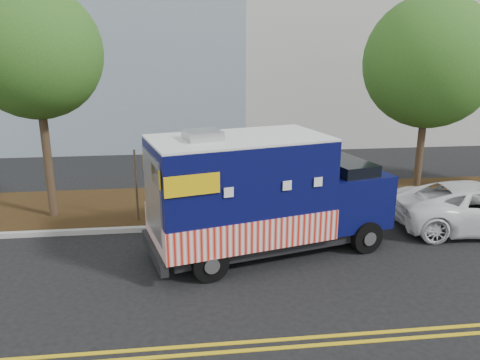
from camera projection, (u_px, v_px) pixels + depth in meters
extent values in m
plane|color=black|center=(231.00, 246.00, 13.13)|extent=(120.00, 120.00, 0.00)
cube|color=#9E9E99|center=(227.00, 225.00, 14.45)|extent=(120.00, 0.18, 0.15)
cube|color=black|center=(221.00, 203.00, 16.45)|extent=(120.00, 4.00, 0.15)
cube|color=gold|center=(255.00, 342.00, 8.89)|extent=(120.00, 0.10, 0.01)
cube|color=gold|center=(257.00, 350.00, 8.65)|extent=(120.00, 0.10, 0.01)
cylinder|color=#38281C|center=(47.00, 156.00, 14.55)|extent=(0.26, 0.26, 4.25)
sphere|color=#235B19|center=(35.00, 52.00, 13.69)|extent=(3.92, 3.92, 3.92)
cylinder|color=#38281C|center=(420.00, 148.00, 16.86)|extent=(0.26, 0.26, 3.75)
sphere|color=#235B19|center=(430.00, 62.00, 16.03)|extent=(4.52, 4.52, 4.52)
cube|color=#473828|center=(136.00, 188.00, 14.42)|extent=(0.06, 0.06, 2.40)
cube|color=black|center=(271.00, 234.00, 12.80)|extent=(6.23, 3.43, 0.30)
cube|color=#090C42|center=(239.00, 187.00, 12.06)|extent=(4.91, 3.46, 2.54)
cube|color=red|center=(239.00, 220.00, 12.31)|extent=(4.96, 3.54, 0.79)
cube|color=white|center=(239.00, 138.00, 11.71)|extent=(4.91, 3.46, 0.06)
cube|color=#B7B7BA|center=(203.00, 135.00, 11.34)|extent=(1.03, 1.03, 0.23)
cube|color=#090C42|center=(343.00, 195.00, 13.33)|extent=(2.41, 2.68, 1.48)
cube|color=black|center=(342.00, 171.00, 13.12)|extent=(1.54, 2.26, 0.69)
cube|color=black|center=(370.00, 207.00, 13.81)|extent=(0.61, 2.07, 0.32)
cube|color=black|center=(154.00, 252.00, 11.66)|extent=(0.78, 2.35, 0.30)
cube|color=#B7B7BA|center=(153.00, 195.00, 11.26)|extent=(0.52, 1.85, 2.01)
cube|color=#B7B7BA|center=(233.00, 172.00, 13.29)|extent=(1.85, 0.52, 1.16)
cube|color=yellow|center=(192.00, 185.00, 10.22)|extent=(1.23, 0.34, 0.48)
cube|color=yellow|center=(167.00, 160.00, 12.47)|extent=(1.23, 0.34, 0.48)
cylinder|color=black|center=(366.00, 237.00, 12.65)|extent=(0.93, 0.51, 0.89)
cylinder|color=black|center=(324.00, 211.00, 14.58)|extent=(0.93, 0.51, 0.89)
cylinder|color=black|center=(210.00, 263.00, 11.10)|extent=(0.93, 0.51, 0.89)
cylinder|color=black|center=(186.00, 231.00, 13.02)|extent=(0.93, 0.51, 0.89)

